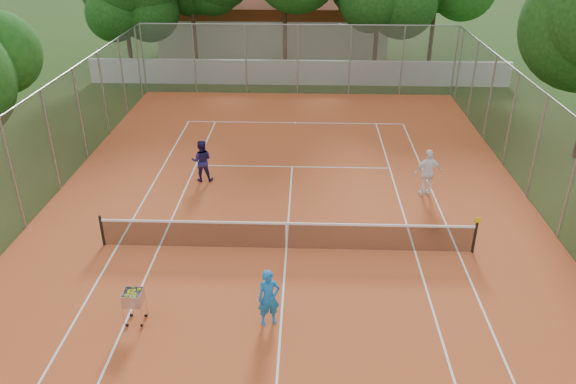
{
  "coord_description": "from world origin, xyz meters",
  "views": [
    {
      "loc": [
        0.61,
        -15.29,
        9.8
      ],
      "look_at": [
        0.0,
        1.5,
        1.3
      ],
      "focal_mm": 35.0,
      "sensor_mm": 36.0,
      "label": 1
    }
  ],
  "objects_px": {
    "player_far_right": "(428,173)",
    "ball_hopper": "(134,306)",
    "tennis_net": "(286,235)",
    "player_far_left": "(202,161)",
    "clubhouse": "(275,20)",
    "player_near": "(269,298)"
  },
  "relations": [
    {
      "from": "ball_hopper",
      "to": "player_far_right",
      "type": "bearing_deg",
      "value": 47.22
    },
    {
      "from": "player_far_left",
      "to": "clubhouse",
      "type": "bearing_deg",
      "value": -97.46
    },
    {
      "from": "tennis_net",
      "to": "player_near",
      "type": "distance_m",
      "value": 3.67
    },
    {
      "from": "player_far_right",
      "to": "tennis_net",
      "type": "bearing_deg",
      "value": 24.72
    },
    {
      "from": "clubhouse",
      "to": "player_far_left",
      "type": "xyz_separation_m",
      "value": [
        -1.56,
        -24.02,
        -1.33
      ]
    },
    {
      "from": "tennis_net",
      "to": "clubhouse",
      "type": "distance_m",
      "value": 29.12
    },
    {
      "from": "tennis_net",
      "to": "player_far_left",
      "type": "xyz_separation_m",
      "value": [
        -3.56,
        4.98,
        0.36
      ]
    },
    {
      "from": "player_far_left",
      "to": "ball_hopper",
      "type": "relative_size",
      "value": 1.59
    },
    {
      "from": "clubhouse",
      "to": "player_far_left",
      "type": "relative_size",
      "value": 9.61
    },
    {
      "from": "player_near",
      "to": "player_far_left",
      "type": "xyz_separation_m",
      "value": [
        -3.25,
        8.62,
        0.05
      ]
    },
    {
      "from": "ball_hopper",
      "to": "player_near",
      "type": "bearing_deg",
      "value": 8.16
    },
    {
      "from": "player_near",
      "to": "clubhouse",
      "type": "bearing_deg",
      "value": 75.69
    },
    {
      "from": "tennis_net",
      "to": "player_far_right",
      "type": "distance_m",
      "value": 6.55
    },
    {
      "from": "player_far_right",
      "to": "ball_hopper",
      "type": "height_order",
      "value": "player_far_right"
    },
    {
      "from": "tennis_net",
      "to": "clubhouse",
      "type": "height_order",
      "value": "clubhouse"
    },
    {
      "from": "player_far_left",
      "to": "ball_hopper",
      "type": "xyz_separation_m",
      "value": [
        -0.27,
        -8.72,
        -0.32
      ]
    },
    {
      "from": "player_far_left",
      "to": "ball_hopper",
      "type": "bearing_deg",
      "value": 84.5
    },
    {
      "from": "player_far_right",
      "to": "clubhouse",
      "type": "bearing_deg",
      "value": -86.98
    },
    {
      "from": "player_far_left",
      "to": "player_near",
      "type": "bearing_deg",
      "value": 106.87
    },
    {
      "from": "clubhouse",
      "to": "player_far_right",
      "type": "height_order",
      "value": "clubhouse"
    },
    {
      "from": "player_near",
      "to": "player_far_left",
      "type": "bearing_deg",
      "value": 93.36
    },
    {
      "from": "player_near",
      "to": "player_far_left",
      "type": "distance_m",
      "value": 9.21
    }
  ]
}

